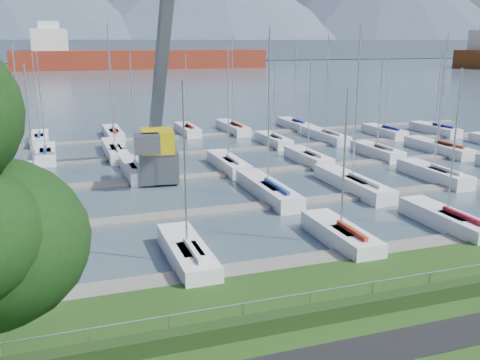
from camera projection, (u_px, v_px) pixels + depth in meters
name	position (u px, v px, depth m)	size (l,w,h in m)	color
path	(369.00, 351.00, 20.17)	(160.00, 2.00, 0.04)	black
water	(75.00, 66.00, 260.90)	(800.00, 540.00, 0.20)	#40525D
hedge	(336.00, 311.00, 22.46)	(80.00, 0.70, 0.70)	#1C3212
fence	(332.00, 289.00, 22.62)	(0.04, 0.04, 80.00)	gray
foothill	(69.00, 50.00, 323.33)	(900.00, 80.00, 12.00)	#3F4D5C
docks	(188.00, 177.00, 46.76)	(90.00, 41.60, 0.25)	slate
crane	(159.00, 114.00, 45.22)	(4.94, 13.34, 22.35)	#53555A
cargo_ship_mid	(132.00, 60.00, 228.63)	(106.76, 21.33, 21.50)	maroon
sailboat_fleet	(163.00, 109.00, 48.18)	(75.46, 50.15, 13.67)	silver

